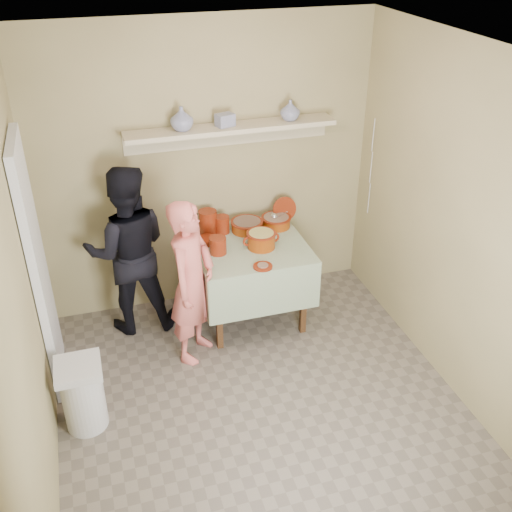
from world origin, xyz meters
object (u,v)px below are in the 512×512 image
object	(u,v)px
serving_table	(249,255)
trash_bin	(83,395)
person_cook	(192,282)
person_helper	(128,251)
cazuela_rice	(261,239)

from	to	relation	value
serving_table	trash_bin	bearing A→B (deg)	-147.80
person_cook	person_helper	distance (m)	0.71
person_cook	trash_bin	xyz separation A→B (m)	(-0.94, -0.58, -0.43)
trash_bin	cazuela_rice	bearing A→B (deg)	28.42
person_cook	person_helper	size ratio (longest dim) A/B	0.92
person_helper	serving_table	bearing A→B (deg)	174.83
serving_table	cazuela_rice	distance (m)	0.24
person_helper	cazuela_rice	bearing A→B (deg)	170.95
person_cook	trash_bin	bearing A→B (deg)	158.88
person_cook	cazuela_rice	bearing A→B (deg)	-29.08
trash_bin	person_cook	bearing A→B (deg)	31.60
person_helper	cazuela_rice	size ratio (longest dim) A/B	4.65
person_helper	person_cook	bearing A→B (deg)	132.31
person_cook	cazuela_rice	world-z (taller)	person_cook
cazuela_rice	trash_bin	size ratio (longest dim) A/B	0.59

